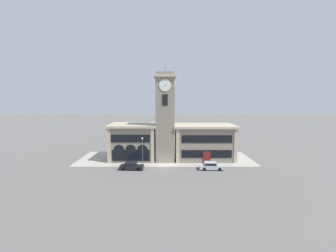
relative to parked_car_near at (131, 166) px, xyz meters
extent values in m
plane|color=#605E5B|center=(6.31, 1.28, -0.73)|extent=(300.00, 300.00, 0.00)
cube|color=#A39E93|center=(6.31, 7.50, -0.65)|extent=(37.58, 12.44, 0.15)
cube|color=gray|center=(6.31, 5.77, 8.07)|extent=(3.86, 3.86, 17.61)
cube|color=tan|center=(6.31, 5.77, 17.10)|extent=(4.56, 4.56, 0.45)
cube|color=gray|center=(6.31, 5.77, 17.63)|extent=(3.55, 3.55, 0.60)
cylinder|color=#4C4C51|center=(6.31, 5.77, 18.53)|extent=(0.10, 0.10, 1.20)
cylinder|color=silver|center=(6.31, 3.79, 15.22)|extent=(2.32, 0.10, 2.32)
cylinder|color=black|center=(6.31, 3.72, 15.22)|extent=(0.19, 0.04, 0.19)
cylinder|color=silver|center=(8.29, 5.77, 15.22)|extent=(0.10, 2.32, 2.32)
cylinder|color=black|center=(8.36, 5.77, 15.22)|extent=(0.04, 0.19, 0.19)
cube|color=black|center=(6.31, 3.80, 12.35)|extent=(1.08, 0.10, 2.20)
cube|color=gray|center=(-0.73, 7.78, 2.95)|extent=(9.62, 7.88, 7.35)
cube|color=tan|center=(-0.73, 7.78, 6.85)|extent=(10.32, 8.58, 0.45)
cube|color=tan|center=(-5.19, 3.78, 2.95)|extent=(0.70, 0.16, 7.35)
cube|color=tan|center=(3.73, 3.78, 2.95)|extent=(0.70, 0.16, 7.35)
cube|color=black|center=(-0.73, 3.80, 4.56)|extent=(7.88, 0.10, 1.62)
cube|color=black|center=(-0.73, 3.80, 1.03)|extent=(7.69, 0.10, 2.35)
cylinder|color=black|center=(-3.14, 3.79, 2.21)|extent=(2.12, 0.06, 2.12)
cylinder|color=black|center=(-0.73, 3.79, 2.21)|extent=(2.12, 0.06, 2.12)
cylinder|color=black|center=(1.67, 3.79, 2.21)|extent=(2.12, 0.06, 2.12)
cube|color=gray|center=(14.82, 7.78, 2.87)|extent=(12.56, 7.88, 7.20)
cube|color=tan|center=(14.82, 7.78, 6.70)|extent=(13.26, 8.58, 0.45)
cube|color=tan|center=(8.89, 3.78, 2.87)|extent=(0.70, 0.16, 7.20)
cube|color=tan|center=(20.75, 3.78, 2.87)|extent=(0.70, 0.16, 7.20)
cube|color=black|center=(14.82, 3.80, 4.46)|extent=(10.30, 0.10, 1.58)
cube|color=maroon|center=(14.82, 3.79, 0.57)|extent=(1.50, 0.12, 2.59)
cube|color=black|center=(14.82, 3.80, 1.34)|extent=(10.30, 0.10, 1.61)
cube|color=black|center=(0.07, 0.00, -0.22)|extent=(4.53, 1.96, 0.63)
cube|color=black|center=(-0.11, 0.01, 0.38)|extent=(2.21, 1.66, 0.57)
cube|color=black|center=(-0.11, 0.01, 0.38)|extent=(2.13, 1.68, 0.43)
cylinder|color=black|center=(1.48, 0.66, -0.39)|extent=(0.70, 0.26, 0.69)
cylinder|color=black|center=(1.40, -0.82, -0.39)|extent=(0.70, 0.26, 0.69)
cylinder|color=black|center=(-1.26, 0.82, -0.39)|extent=(0.70, 0.26, 0.69)
cylinder|color=black|center=(-1.35, -0.67, -0.39)|extent=(0.70, 0.26, 0.69)
cube|color=#B2B7C1|center=(15.10, 0.00, -0.20)|extent=(4.64, 2.06, 0.70)
cube|color=#B2B7C1|center=(14.91, 0.01, 0.43)|extent=(2.27, 1.75, 0.57)
cube|color=black|center=(14.91, 0.01, 0.43)|extent=(2.19, 1.78, 0.43)
cylinder|color=black|center=(16.55, 0.71, -0.41)|extent=(0.65, 0.26, 0.64)
cylinder|color=black|center=(16.46, -0.88, -0.41)|extent=(0.65, 0.26, 0.64)
cylinder|color=black|center=(13.73, 0.87, -0.41)|extent=(0.65, 0.26, 0.64)
cylinder|color=black|center=(13.64, -0.72, -0.41)|extent=(0.65, 0.26, 0.64)
cylinder|color=#4C4C51|center=(1.89, 1.95, 2.07)|extent=(0.12, 0.12, 5.30)
sphere|color=silver|center=(1.89, 1.95, 4.90)|extent=(0.36, 0.36, 0.36)
camera|label=1|loc=(6.90, -41.10, 12.50)|focal=24.00mm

